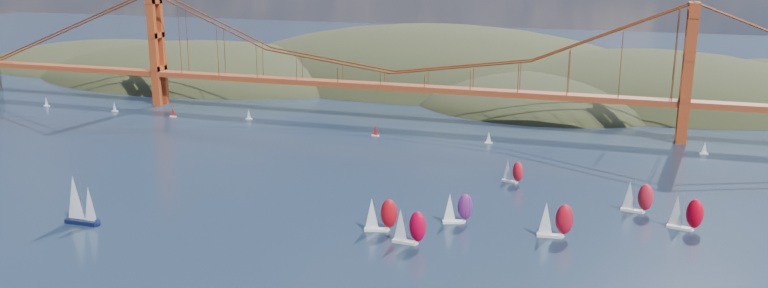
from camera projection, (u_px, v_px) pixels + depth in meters
headlands at (523, 111)px, 414.14m from camera, size 725.00×225.00×96.00m
bridge at (390, 49)px, 326.18m from camera, size 552.00×12.00×55.00m
sloop_navy at (79, 200)px, 208.25m from camera, size 9.95×5.61×15.52m
racer_0 at (380, 214)px, 203.27m from camera, size 9.32×5.32×10.44m
racer_1 at (408, 226)px, 194.43m from camera, size 9.15×3.83×10.44m
racer_2 at (555, 219)px, 198.83m from camera, size 9.47×4.41×10.70m
racer_3 at (637, 197)px, 217.86m from camera, size 9.02×4.59×10.14m
racer_4 at (685, 213)px, 204.17m from camera, size 9.39×5.18×10.52m
racer_5 at (512, 171)px, 245.58m from camera, size 7.62×4.98×8.52m
racer_rwb at (457, 208)px, 209.33m from camera, size 8.65×5.61×9.67m
distant_boat_0 at (46, 102)px, 364.31m from camera, size 3.00×2.00×4.70m
distant_boat_1 at (114, 107)px, 352.70m from camera, size 3.00×2.00×4.70m
distant_boat_2 at (173, 112)px, 341.30m from camera, size 3.00×2.00×4.70m
distant_boat_3 at (249, 114)px, 336.67m from camera, size 3.00×2.00×4.70m
distant_boat_4 at (704, 148)px, 279.77m from camera, size 3.00×2.00×4.70m
distant_boat_8 at (489, 138)px, 295.27m from camera, size 3.00×2.00×4.70m
distant_boat_9 at (375, 130)px, 306.74m from camera, size 3.00×2.00×4.70m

